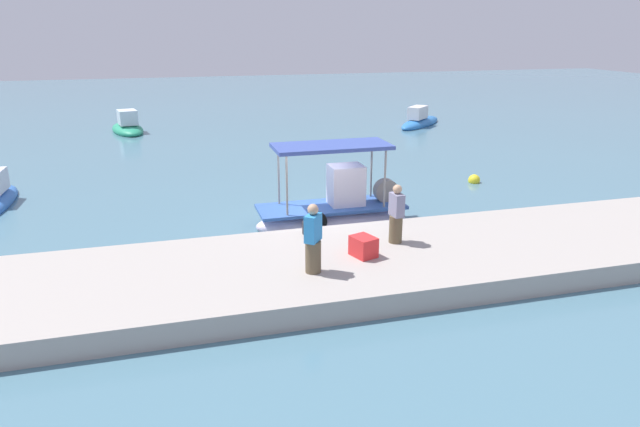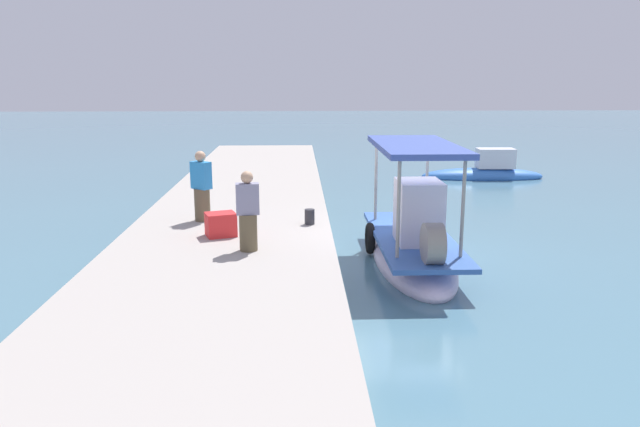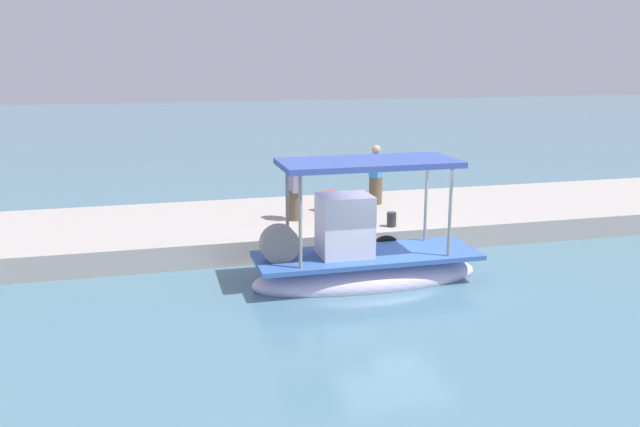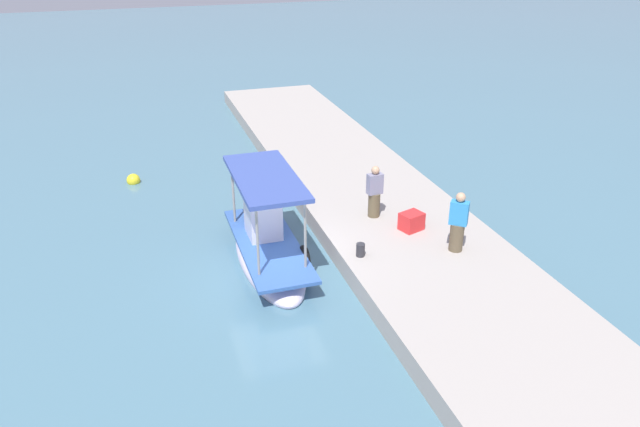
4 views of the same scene
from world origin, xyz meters
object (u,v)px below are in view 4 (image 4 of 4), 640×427
Objects in this scene: fisherman_by_crate at (458,225)px; marker_buoy at (133,180)px; main_fishing_boat at (268,246)px; fisherman_near_bollard at (374,194)px; cargo_crate at (411,221)px; mooring_bollard at (360,250)px.

marker_buoy is at bearing 42.11° from fisherman_by_crate.
fisherman_near_bollard is at bearing -78.83° from main_fishing_boat.
marker_buoy is at bearing 44.99° from cargo_crate.
fisherman_by_crate is 2.71× the size of cargo_crate.
fisherman_by_crate is at bearing -153.60° from fisherman_near_bollard.
cargo_crate is at bearing 22.64° from fisherman_by_crate.
main_fishing_boat is at bearing 83.47° from cargo_crate.
marker_buoy is (7.18, 3.43, -0.39)m from main_fishing_boat.
main_fishing_boat is at bearing 101.17° from fisherman_near_bollard.
marker_buoy is (8.69, 5.66, -0.67)m from mooring_bollard.
fisherman_near_bollard reaches higher than mooring_bollard.
mooring_bollard is 10.39m from marker_buoy.
mooring_bollard is 0.58× the size of cargo_crate.
mooring_bollard is 0.74× the size of marker_buoy.
fisherman_near_bollard is (0.70, -3.53, 0.84)m from main_fishing_boat.
marker_buoy is at bearing 47.01° from fisherman_near_bollard.
main_fishing_boat is at bearing -154.49° from marker_buoy.
marker_buoy is (9.18, 8.29, -1.27)m from fisherman_by_crate.
fisherman_near_bollard is 0.95× the size of fisherman_by_crate.
main_fishing_boat is 7.92× the size of cargo_crate.
mooring_bollard is at bearing 117.07° from cargo_crate.
fisherman_near_bollard is 3.00m from fisherman_by_crate.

